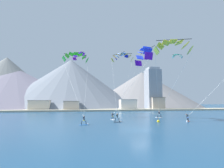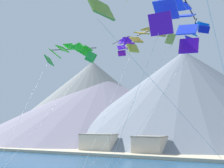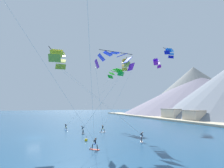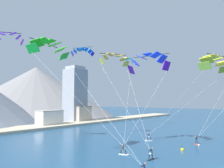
% 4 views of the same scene
% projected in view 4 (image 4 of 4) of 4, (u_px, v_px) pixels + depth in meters
% --- Properties ---
extents(kitesurfer_near_lead, '(0.78, 1.79, 1.68)m').
position_uv_depth(kitesurfer_near_lead, '(125.00, 152.00, 33.47)').
color(kitesurfer_near_lead, white).
rests_on(kitesurfer_near_lead, ground).
extents(kitesurfer_near_trail, '(1.50, 1.52, 1.69)m').
position_uv_depth(kitesurfer_near_trail, '(197.00, 142.00, 40.94)').
color(kitesurfer_near_trail, '#E54C33').
rests_on(kitesurfer_near_trail, ground).
extents(kitesurfer_mid_center, '(1.77, 0.72, 1.80)m').
position_uv_depth(kitesurfer_mid_center, '(152.00, 155.00, 30.79)').
color(kitesurfer_mid_center, black).
rests_on(kitesurfer_mid_center, ground).
extents(kitesurfer_far_left, '(1.70, 1.24, 1.80)m').
position_uv_depth(kitesurfer_far_left, '(148.00, 138.00, 45.11)').
color(kitesurfer_far_left, white).
rests_on(kitesurfer_far_left, ground).
extents(parafoil_kite_near_lead, '(8.86, 8.36, 15.82)m').
position_uv_depth(parafoil_kite_near_lead, '(148.00, 61.00, 40.61)').
color(parafoil_kite_near_lead, '#5D13BA').
extents(parafoil_kite_mid_center, '(6.18, 10.74, 15.63)m').
position_uv_depth(parafoil_kite_mid_center, '(115.00, 58.00, 40.06)').
color(parafoil_kite_mid_center, gold).
extents(parafoil_kite_far_left, '(7.03, 15.62, 14.04)m').
position_uv_depth(parafoil_kite_far_left, '(214.00, 62.00, 34.73)').
color(parafoil_kite_far_left, '#77A435').
extents(parafoil_kite_far_right, '(7.08, 16.42, 16.03)m').
position_uv_depth(parafoil_kite_far_right, '(49.00, 47.00, 32.35)').
color(parafoil_kite_far_right, green).
extents(parafoil_kite_distant_high_outer, '(5.54, 5.36, 2.63)m').
position_uv_depth(parafoil_kite_distant_high_outer, '(7.00, 37.00, 42.55)').
color(parafoil_kite_distant_high_outer, purple).
extents(parafoil_kite_distant_low_drift, '(3.86, 1.48, 1.48)m').
position_uv_depth(parafoil_kite_distant_low_drift, '(129.00, 60.00, 67.45)').
color(parafoil_kite_distant_low_drift, teal).
extents(parafoil_kite_distant_mid_solo, '(4.18, 4.85, 1.99)m').
position_uv_depth(parafoil_kite_distant_mid_solo, '(83.00, 51.00, 49.33)').
color(parafoil_kite_distant_mid_solo, '#1119B3').
extents(race_marker_buoy, '(0.56, 0.56, 1.02)m').
position_uv_depth(race_marker_buoy, '(182.00, 150.00, 36.30)').
color(race_marker_buoy, yellow).
rests_on(race_marker_buoy, ground).
extents(shoreline_strip, '(180.00, 10.00, 0.70)m').
position_uv_depth(shoreline_strip, '(11.00, 130.00, 59.32)').
color(shoreline_strip, '#BCAD8E').
rests_on(shoreline_strip, ground).
extents(shore_building_harbour_front, '(6.69, 6.39, 6.25)m').
position_uv_depth(shore_building_harbour_front, '(80.00, 114.00, 83.88)').
color(shore_building_harbour_front, '#A89E8E').
rests_on(shore_building_harbour_front, ground).
extents(shore_building_quay_east, '(7.95, 4.76, 5.18)m').
position_uv_depth(shore_building_quay_east, '(50.00, 118.00, 70.31)').
color(shore_building_quay_east, silver).
rests_on(shore_building_quay_east, ground).
extents(highrise_tower, '(7.00, 7.00, 21.74)m').
position_uv_depth(highrise_tower, '(75.00, 95.00, 85.26)').
color(highrise_tower, gray).
rests_on(highrise_tower, ground).
extents(mountain_peak_central_summit, '(86.88, 86.88, 27.15)m').
position_uv_depth(mountain_peak_central_summit, '(36.00, 91.00, 121.80)').
color(mountain_peak_central_summit, slate).
rests_on(mountain_peak_central_summit, ground).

